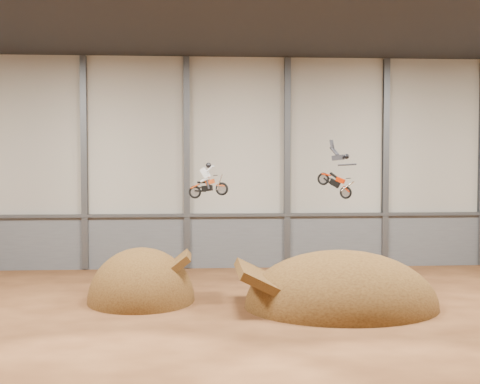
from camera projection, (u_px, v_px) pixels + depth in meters
name	position (u px, v px, depth m)	size (l,w,h in m)	color
floor	(259.00, 323.00, 29.80)	(40.00, 40.00, 0.00)	#492713
back_wall	(237.00, 163.00, 44.38)	(40.00, 0.10, 14.00)	#B3AC9E
ceiling	(259.00, 5.00, 29.07)	(40.00, 40.00, 0.00)	black
lower_band_back	(237.00, 242.00, 44.55)	(39.80, 0.18, 3.50)	#5C5E64
steel_rail	(237.00, 215.00, 44.31)	(39.80, 0.35, 0.20)	#47494F
steel_column_1	(84.00, 163.00, 43.49)	(0.40, 0.36, 13.90)	#47494F
steel_column_2	(187.00, 163.00, 43.95)	(0.40, 0.36, 13.90)	#47494F
steel_column_3	(287.00, 163.00, 44.41)	(0.40, 0.36, 13.90)	#47494F
steel_column_4	(385.00, 163.00, 44.87)	(0.40, 0.36, 13.90)	#47494F
takeoff_ramp	(141.00, 301.00, 34.34)	(5.47, 6.32, 5.47)	#3C240F
landing_ramp	(341.00, 306.00, 33.05)	(9.59, 8.49, 5.53)	#3C240F
fmx_rider_a	(209.00, 178.00, 36.13)	(2.22, 0.84, 2.01)	#C24414
fmx_rider_b	(332.00, 169.00, 34.48)	(2.72, 0.78, 2.33)	#B42000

